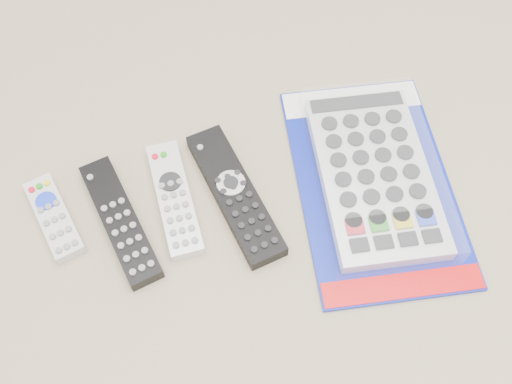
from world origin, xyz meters
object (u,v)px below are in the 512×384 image
object	(u,v)px
jumbo_remote_packaged	(375,174)
remote_slim_black	(120,221)
remote_small_grey	(54,218)
remote_silver_dvd	(175,199)
remote_large_black	(235,194)

from	to	relation	value
jumbo_remote_packaged	remote_slim_black	bearing A→B (deg)	-176.47
remote_small_grey	remote_silver_dvd	world-z (taller)	same
remote_large_black	jumbo_remote_packaged	distance (m)	0.20
remote_small_grey	remote_slim_black	xyz separation A→B (m)	(0.08, -0.03, 0.00)
remote_small_grey	jumbo_remote_packaged	xyz separation A→B (m)	(0.43, -0.08, 0.01)
jumbo_remote_packaged	remote_large_black	bearing A→B (deg)	-179.52
remote_slim_black	remote_silver_dvd	world-z (taller)	remote_slim_black
remote_small_grey	remote_slim_black	world-z (taller)	remote_slim_black
remote_silver_dvd	remote_large_black	distance (m)	0.08
remote_large_black	remote_slim_black	bearing A→B (deg)	169.10
remote_small_grey	jumbo_remote_packaged	bearing A→B (deg)	-22.04
remote_small_grey	remote_silver_dvd	distance (m)	0.16
remote_large_black	jumbo_remote_packaged	xyz separation A→B (m)	(0.19, -0.04, 0.01)
remote_small_grey	jumbo_remote_packaged	distance (m)	0.44
remote_large_black	jumbo_remote_packaged	size ratio (longest dim) A/B	0.59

